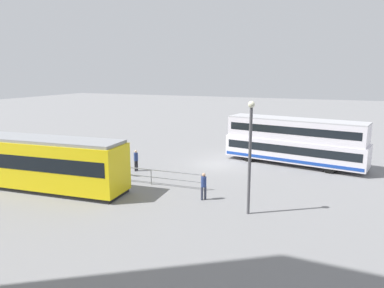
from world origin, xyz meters
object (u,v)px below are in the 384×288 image
(tram_yellow, at_px, (31,162))
(pedestrian_crossing, at_px, (204,184))
(street_lamp, at_px, (250,149))
(double_decker_bus, at_px, (294,141))
(pedestrian_near_railing, at_px, (136,159))
(info_sign, at_px, (111,154))

(tram_yellow, relative_size, pedestrian_crossing, 8.06)
(pedestrian_crossing, relative_size, street_lamp, 0.27)
(double_decker_bus, relative_size, street_lamp, 1.91)
(double_decker_bus, xyz_separation_m, tram_yellow, (15.12, 12.91, -0.19))
(double_decker_bus, xyz_separation_m, pedestrian_near_railing, (10.94, 6.75, -1.01))
(pedestrian_near_railing, height_order, pedestrian_crossing, pedestrian_crossing)
(double_decker_bus, height_order, pedestrian_crossing, double_decker_bus)
(tram_yellow, distance_m, street_lamp, 14.44)
(pedestrian_crossing, bearing_deg, street_lamp, 159.94)
(pedestrian_near_railing, xyz_separation_m, info_sign, (0.87, 2.01, 0.76))
(double_decker_bus, height_order, info_sign, double_decker_bus)
(tram_yellow, distance_m, pedestrian_crossing, 11.53)
(double_decker_bus, bearing_deg, pedestrian_near_railing, 31.67)
(tram_yellow, bearing_deg, double_decker_bus, -139.51)
(pedestrian_near_railing, xyz_separation_m, street_lamp, (-10.11, 5.09, 2.65))
(pedestrian_crossing, xyz_separation_m, street_lamp, (-2.99, 1.09, 2.65))
(double_decker_bus, bearing_deg, pedestrian_crossing, 70.40)
(info_sign, bearing_deg, street_lamp, 164.32)
(double_decker_bus, distance_m, pedestrian_crossing, 11.44)
(pedestrian_crossing, bearing_deg, tram_yellow, 10.86)
(double_decker_bus, relative_size, info_sign, 4.79)
(info_sign, bearing_deg, tram_yellow, 51.46)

